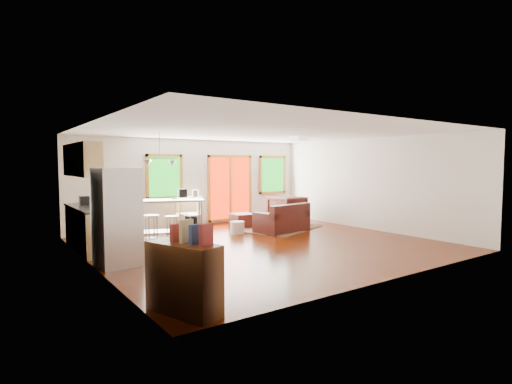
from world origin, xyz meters
TOP-DOWN VIEW (x-y plane):
  - floor at (0.00, 0.00)m, footprint 7.50×7.00m
  - ceiling at (0.00, 0.00)m, footprint 7.50×7.00m
  - back_wall at (0.00, 3.51)m, footprint 7.50×0.02m
  - left_wall at (-3.76, 0.00)m, footprint 0.02×7.00m
  - right_wall at (3.76, 0.00)m, footprint 0.02×7.00m
  - front_wall at (0.00, -3.51)m, footprint 7.50×0.02m
  - window_left at (-1.00, 3.46)m, footprint 1.10×0.05m
  - french_doors at (1.20, 3.46)m, footprint 1.60×0.05m
  - window_right at (2.90, 3.46)m, footprint 1.10×0.05m
  - rug at (1.66, 1.58)m, footprint 2.79×2.50m
  - loveseat at (1.42, 1.05)m, footprint 1.57×1.05m
  - coffee_table at (2.01, 1.74)m, footprint 1.10×0.82m
  - armchair at (2.49, 2.19)m, footprint 1.00×0.95m
  - ottoman at (0.94, 2.35)m, footprint 0.65×0.65m
  - pouf at (0.25, 1.53)m, footprint 0.48×0.48m
  - vase at (1.67, 1.65)m, footprint 0.23×0.24m
  - cabinets at (-3.49, 1.70)m, footprint 0.64×2.24m
  - refrigerator at (-3.34, -0.07)m, footprint 0.79×0.76m
  - island at (-1.73, 1.42)m, footprint 1.74×1.18m
  - cup at (-1.49, 1.66)m, footprint 0.17×0.15m
  - bar_stool_a at (-2.26, 1.13)m, footprint 0.35×0.35m
  - bar_stool_b at (-1.80, 1.09)m, footprint 0.33×0.33m
  - bar_stool_c at (-1.23, 1.11)m, footprint 0.42×0.42m
  - trash_can at (-1.04, 1.66)m, footprint 0.44×0.44m
  - kitchen_cart at (-0.44, 3.11)m, footprint 0.82×0.61m
  - bookshelf at (-3.35, -2.93)m, footprint 0.70×1.07m
  - ceiling_flush at (1.60, 0.60)m, footprint 0.35×0.35m
  - pendant_light at (-1.90, 1.50)m, footprint 0.80×0.18m

SIDE VIEW (x-z plane):
  - floor at x=0.00m, z-range -0.02..0.00m
  - rug at x=1.66m, z-range 0.00..0.02m
  - pouf at x=0.25m, z-range 0.00..0.33m
  - ottoman at x=0.94m, z-range 0.00..0.41m
  - loveseat at x=1.42m, z-range -0.08..0.70m
  - trash_can at x=-1.04m, z-range 0.00..0.63m
  - coffee_table at x=2.01m, z-range 0.14..0.53m
  - bookshelf at x=-3.35m, z-range -0.13..1.05m
  - armchair at x=2.49m, z-range 0.00..0.95m
  - bar_stool_c at x=-1.23m, z-range 0.16..0.83m
  - bar_stool_b at x=-1.80m, z-range 0.17..0.84m
  - vase at x=1.67m, z-range 0.35..0.69m
  - bar_stool_a at x=-2.26m, z-range 0.18..0.91m
  - island at x=-1.73m, z-range 0.19..1.22m
  - kitchen_cart at x=-0.44m, z-range 0.21..1.36m
  - refrigerator at x=-3.34m, z-range 0.00..1.79m
  - cabinets at x=-3.49m, z-range -0.22..2.08m
  - cup at x=-1.49m, z-range 0.95..1.09m
  - french_doors at x=1.20m, z-range 0.05..2.15m
  - back_wall at x=0.00m, z-range 0.00..2.60m
  - left_wall at x=-3.76m, z-range 0.00..2.60m
  - right_wall at x=3.76m, z-range 0.00..2.60m
  - front_wall at x=0.00m, z-range 0.00..2.60m
  - window_left at x=-1.00m, z-range 0.85..2.15m
  - window_right at x=2.90m, z-range 0.85..2.15m
  - pendant_light at x=-1.90m, z-range 1.50..2.29m
  - ceiling_flush at x=1.60m, z-range 2.47..2.59m
  - ceiling at x=0.00m, z-range 2.60..2.62m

